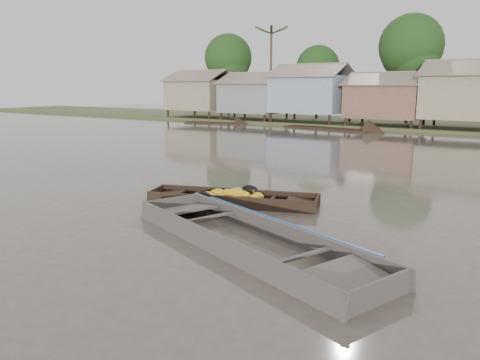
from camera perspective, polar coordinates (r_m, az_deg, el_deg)
The scene contains 3 objects.
ground at distance 12.54m, azimuth -6.02°, elevation -4.43°, with size 120.00×120.00×0.00m, color #4C433A.
banana_boat at distance 13.79m, azimuth -1.09°, elevation -2.41°, with size 5.13×2.78×0.71m.
viewer_boat at distance 10.19m, azimuth 1.15°, elevation -7.84°, with size 7.20×4.09×0.56m.
Camera 1 is at (7.76, -9.24, 3.40)m, focal length 35.00 mm.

